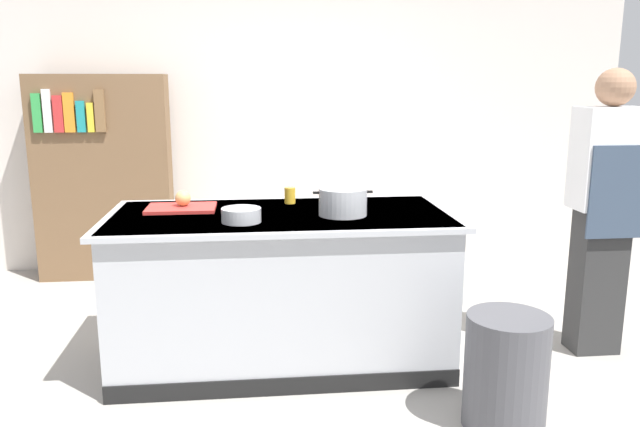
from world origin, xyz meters
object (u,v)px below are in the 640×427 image
(person_chef, at_px, (604,206))
(trash_bin, at_px, (506,372))
(juice_cup, at_px, (290,195))
(mixing_bowl, at_px, (241,215))
(onion, at_px, (183,198))
(stock_pot, at_px, (343,202))
(bookshelf, at_px, (104,178))

(person_chef, bearing_deg, trash_bin, 119.30)
(juice_cup, height_order, person_chef, person_chef)
(mixing_bowl, distance_m, trash_bin, 1.56)
(onion, xyz_separation_m, juice_cup, (0.64, 0.12, -0.02))
(stock_pot, height_order, bookshelf, bookshelf)
(onion, height_order, person_chef, person_chef)
(stock_pot, bearing_deg, trash_bin, -48.26)
(onion, relative_size, stock_pot, 0.27)
(bookshelf, bearing_deg, trash_bin, -47.44)
(onion, height_order, trash_bin, onion)
(onion, distance_m, juice_cup, 0.65)
(juice_cup, bearing_deg, bookshelf, 134.35)
(mixing_bowl, bearing_deg, bookshelf, 120.55)
(stock_pot, xyz_separation_m, trash_bin, (0.69, -0.77, -0.70))
(onion, height_order, mixing_bowl, onion)
(onion, xyz_separation_m, stock_pot, (0.92, -0.26, 0.01))
(onion, bearing_deg, person_chef, -5.66)
(stock_pot, distance_m, mixing_bowl, 0.58)
(bookshelf, bearing_deg, person_chef, -29.36)
(onion, relative_size, bookshelf, 0.05)
(stock_pot, relative_size, trash_bin, 0.60)
(mixing_bowl, height_order, juice_cup, juice_cup)
(mixing_bowl, distance_m, juice_cup, 0.58)
(trash_bin, bearing_deg, mixing_bowl, 152.60)
(onion, xyz_separation_m, person_chef, (2.49, -0.25, -0.05))
(onion, relative_size, juice_cup, 0.92)
(stock_pot, bearing_deg, bookshelf, 132.89)
(trash_bin, bearing_deg, juice_cup, 130.05)
(mixing_bowl, bearing_deg, person_chef, 3.55)
(juice_cup, bearing_deg, mixing_bowl, -120.41)
(onion, relative_size, mixing_bowl, 0.43)
(stock_pot, xyz_separation_m, person_chef, (1.58, 0.01, -0.06))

